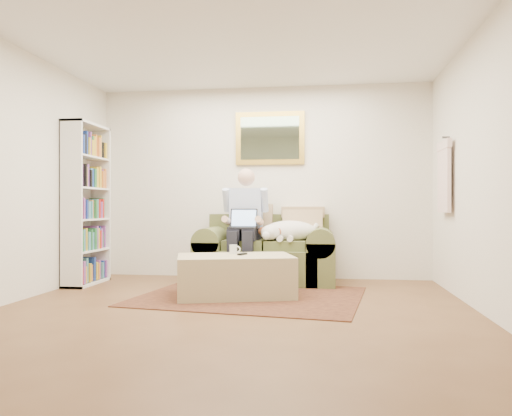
% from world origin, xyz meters
% --- Properties ---
extents(room_shell, '(4.51, 5.00, 2.61)m').
position_xyz_m(room_shell, '(0.00, 0.35, 1.30)').
color(room_shell, brown).
rests_on(room_shell, ground).
extents(rug, '(2.54, 2.15, 0.01)m').
position_xyz_m(rug, '(0.06, 1.00, 0.01)').
color(rug, black).
rests_on(rug, room_shell).
extents(sofa, '(1.73, 0.88, 1.04)m').
position_xyz_m(sofa, '(0.11, 2.03, 0.30)').
color(sofa, brown).
rests_on(sofa, room_shell).
extents(seated_man, '(0.57, 0.81, 1.46)m').
position_xyz_m(seated_man, '(-0.15, 1.87, 0.73)').
color(seated_man, '#8C9DD8').
rests_on(seated_man, sofa).
extents(laptop, '(0.34, 0.27, 0.24)m').
position_xyz_m(laptop, '(-0.15, 1.80, 0.76)').
color(laptop, black).
rests_on(laptop, seated_man).
extents(sleeping_dog, '(0.71, 0.45, 0.26)m').
position_xyz_m(sleeping_dog, '(0.42, 1.94, 0.66)').
color(sleeping_dog, white).
rests_on(sleeping_dog, sofa).
extents(ottoman, '(1.38, 1.07, 0.44)m').
position_xyz_m(ottoman, '(-0.10, 1.00, 0.22)').
color(ottoman, tan).
rests_on(ottoman, room_shell).
extents(coffee_mug, '(0.08, 0.08, 0.10)m').
position_xyz_m(coffee_mug, '(-0.16, 1.18, 0.49)').
color(coffee_mug, white).
rests_on(coffee_mug, ottoman).
extents(tv_remote, '(0.09, 0.16, 0.02)m').
position_xyz_m(tv_remote, '(-0.03, 1.05, 0.45)').
color(tv_remote, black).
rests_on(tv_remote, ottoman).
extents(bookshelf, '(0.28, 0.80, 2.00)m').
position_xyz_m(bookshelf, '(-2.10, 1.60, 1.00)').
color(bookshelf, white).
rests_on(bookshelf, room_shell).
extents(wall_mirror, '(0.94, 0.04, 0.72)m').
position_xyz_m(wall_mirror, '(0.11, 2.47, 1.90)').
color(wall_mirror, gold).
rests_on(wall_mirror, room_shell).
extents(hanging_shirt, '(0.06, 0.52, 0.90)m').
position_xyz_m(hanging_shirt, '(2.19, 1.60, 1.35)').
color(hanging_shirt, '#FEE0D2').
rests_on(hanging_shirt, room_shell).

